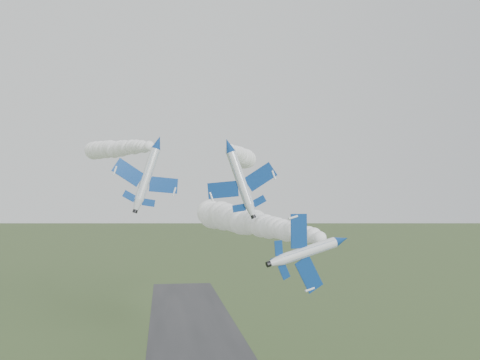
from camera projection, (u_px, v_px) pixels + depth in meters
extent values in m
cylinder|color=white|center=(341.00, 240.00, 66.99)|extent=(3.42, 7.79, 1.65)
cone|color=navy|center=(363.00, 243.00, 62.54)|extent=(2.08, 2.33, 1.65)
cone|color=white|center=(322.00, 238.00, 71.27)|extent=(1.99, 1.98, 1.65)
cylinder|color=black|center=(318.00, 238.00, 72.11)|extent=(0.94, 0.73, 0.84)
ellipsoid|color=black|center=(353.00, 240.00, 65.37)|extent=(1.69, 2.80, 1.10)
cube|color=navy|center=(332.00, 219.00, 67.48)|extent=(1.64, 2.39, 4.07)
cube|color=navy|center=(342.00, 261.00, 67.74)|extent=(1.64, 2.39, 4.07)
cube|color=navy|center=(323.00, 228.00, 70.44)|extent=(0.76, 1.10, 1.78)
cube|color=navy|center=(328.00, 249.00, 70.58)|extent=(0.76, 1.10, 1.78)
cube|color=navy|center=(333.00, 236.00, 70.75)|extent=(2.25, 1.87, 0.60)
cylinder|color=white|center=(158.00, 143.00, 88.37)|extent=(4.40, 8.94, 1.97)
cone|color=navy|center=(168.00, 139.00, 83.38)|extent=(2.54, 2.76, 1.97)
cone|color=white|center=(149.00, 146.00, 93.18)|extent=(2.43, 2.36, 1.97)
cylinder|color=black|center=(148.00, 147.00, 94.12)|extent=(1.14, 0.89, 1.00)
ellipsoid|color=black|center=(163.00, 138.00, 86.44)|extent=(2.12, 3.25, 1.31)
cube|color=navy|center=(139.00, 137.00, 87.89)|extent=(5.12, 3.72, 1.63)
cube|color=navy|center=(173.00, 151.00, 90.31)|extent=(5.12, 3.72, 1.63)
cube|color=navy|center=(142.00, 142.00, 91.69)|extent=(2.26, 1.68, 0.75)
cube|color=navy|center=(160.00, 149.00, 92.97)|extent=(2.26, 1.68, 0.75)
cube|color=navy|center=(154.00, 138.00, 92.34)|extent=(1.27, 1.83, 2.21)
cylinder|color=white|center=(229.00, 146.00, 90.67)|extent=(3.68, 9.59, 2.13)
cone|color=navy|center=(227.00, 141.00, 84.77)|extent=(2.51, 2.78, 2.13)
cone|color=white|center=(230.00, 149.00, 96.34)|extent=(2.44, 2.34, 2.13)
cylinder|color=black|center=(230.00, 150.00, 97.46)|extent=(1.18, 0.84, 1.08)
ellipsoid|color=black|center=(227.00, 140.00, 88.30)|extent=(1.94, 3.40, 1.42)
cube|color=navy|center=(211.00, 154.00, 91.58)|extent=(5.28, 3.46, 1.83)
cube|color=navy|center=(248.00, 141.00, 91.52)|extent=(5.28, 3.46, 1.83)
cube|color=navy|center=(220.00, 152.00, 95.36)|extent=(2.32, 1.57, 0.84)
cube|color=navy|center=(239.00, 145.00, 95.33)|extent=(2.32, 1.57, 0.84)
cube|color=navy|center=(227.00, 141.00, 95.15)|extent=(1.22, 1.92, 2.36)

